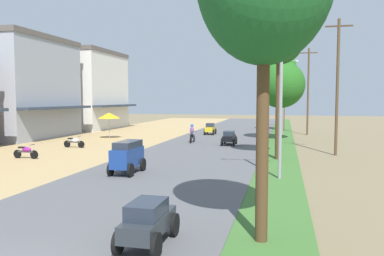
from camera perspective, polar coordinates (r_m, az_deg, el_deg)
shophouse_mid at (r=42.73m, az=-24.13°, el=5.42°), size 9.06×11.00×10.10m
shophouse_far at (r=53.06m, az=-15.96°, el=5.33°), size 10.08×10.87×10.10m
parked_motorbike_third at (r=27.41m, az=-23.17°, el=-3.13°), size 1.80×0.54×0.94m
parked_motorbike_fourth at (r=32.25m, az=-16.88°, el=-1.90°), size 1.80×0.54×0.94m
vendor_umbrella at (r=38.79m, az=-12.07°, el=1.80°), size 2.20×2.20×2.52m
median_tree_second at (r=25.69m, az=12.76°, el=12.23°), size 3.01×3.01×9.19m
median_tree_third at (r=37.64m, az=12.88°, el=6.24°), size 4.50×4.50×7.45m
median_tree_fourth at (r=47.52m, az=13.31°, el=8.42°), size 2.97×2.97×9.20m
streetlamp_near at (r=19.16m, az=12.91°, el=5.56°), size 3.16×0.20×7.48m
streetlamp_mid at (r=43.73m, az=13.22°, el=5.23°), size 3.16×0.20×8.15m
streetlamp_far at (r=55.05m, az=13.27°, el=5.00°), size 3.16×0.20×8.14m
utility_pole_near at (r=44.12m, az=16.67°, el=5.35°), size 1.80×0.20×9.38m
utility_pole_far at (r=28.67m, az=20.55°, el=5.92°), size 1.80×0.20×9.37m
car_sedan_charcoal at (r=10.52m, az=-6.48°, el=-13.34°), size 1.10×2.26×1.19m
car_van_blue at (r=20.36m, az=-9.46°, el=-3.96°), size 1.19×2.41×1.67m
car_sedan_black at (r=32.62m, az=5.48°, el=-1.34°), size 1.10×2.26×1.19m
car_hatchback_yellow at (r=42.14m, az=2.69°, el=-0.05°), size 1.04×2.00×1.23m
motorbike_ahead_second at (r=34.27m, az=0.03°, el=-0.86°), size 0.54×1.80×1.66m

